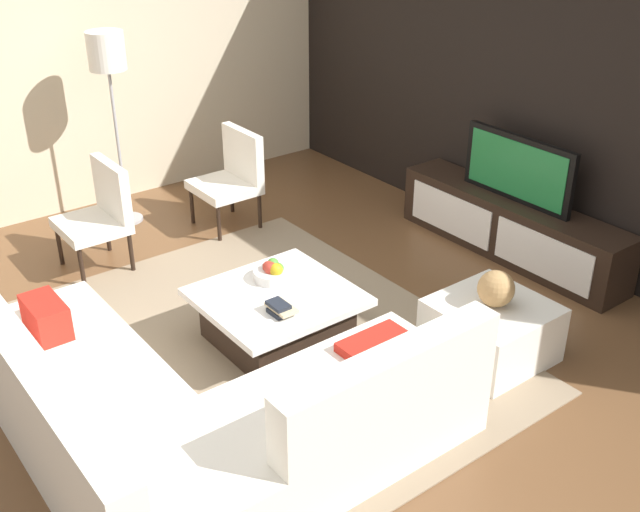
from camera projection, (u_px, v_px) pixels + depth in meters
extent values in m
plane|color=brown|center=(274.00, 352.00, 5.22)|extent=(14.00, 14.00, 0.00)
cube|color=black|center=(553.00, 85.00, 6.02)|extent=(6.40, 0.12, 2.80)
cube|color=beige|center=(89.00, 55.00, 6.93)|extent=(0.12, 5.20, 2.80)
cube|color=gray|center=(266.00, 345.00, 5.28)|extent=(3.31, 2.56, 0.01)
cube|color=black|center=(511.00, 227.00, 6.39)|extent=(2.13, 0.41, 0.50)
cube|color=white|center=(450.00, 214.00, 6.62)|extent=(0.90, 0.01, 0.35)
cube|color=white|center=(542.00, 256.00, 5.93)|extent=(0.90, 0.01, 0.35)
cube|color=black|center=(518.00, 169.00, 6.15)|extent=(1.06, 0.05, 0.54)
cube|color=#1E7238|center=(516.00, 169.00, 6.13)|extent=(0.95, 0.01, 0.45)
cube|color=white|center=(102.00, 420.00, 4.28)|extent=(2.44, 0.85, 0.40)
cube|color=white|center=(29.00, 384.00, 3.92)|extent=(2.44, 0.18, 0.40)
cube|color=white|center=(348.00, 413.00, 4.33)|extent=(0.85, 1.41, 0.40)
cube|color=white|center=(390.00, 385.00, 3.91)|extent=(0.18, 1.41, 0.40)
cube|color=red|center=(46.00, 317.00, 4.65)|extent=(0.36, 0.20, 0.22)
cube|color=red|center=(396.00, 358.00, 4.42)|extent=(0.60, 0.44, 0.06)
cube|color=black|center=(277.00, 321.00, 5.26)|extent=(0.75, 0.80, 0.33)
cube|color=white|center=(277.00, 297.00, 5.18)|extent=(0.94, 0.99, 0.05)
cylinder|color=black|center=(59.00, 243.00, 6.26)|extent=(0.04, 0.04, 0.38)
cylinder|color=black|center=(81.00, 265.00, 5.93)|extent=(0.04, 0.04, 0.38)
cylinder|color=black|center=(107.00, 230.00, 6.48)|extent=(0.04, 0.04, 0.38)
cylinder|color=black|center=(131.00, 250.00, 6.15)|extent=(0.04, 0.04, 0.38)
cube|color=white|center=(91.00, 226.00, 6.11)|extent=(0.55, 0.49, 0.08)
cube|color=white|center=(112.00, 189.00, 6.10)|extent=(0.55, 0.08, 0.45)
cylinder|color=#A5A5AA|center=(128.00, 219.00, 7.10)|extent=(0.28, 0.28, 0.02)
cylinder|color=#A5A5AA|center=(119.00, 147.00, 6.77)|extent=(0.03, 0.03, 1.38)
cylinder|color=white|center=(106.00, 51.00, 6.38)|extent=(0.31, 0.31, 0.32)
cube|color=white|center=(491.00, 330.00, 5.09)|extent=(0.70, 0.70, 0.40)
cylinder|color=silver|center=(274.00, 274.00, 5.33)|extent=(0.28, 0.28, 0.07)
sphere|color=gold|center=(276.00, 270.00, 5.27)|extent=(0.10, 0.10, 0.10)
sphere|color=#4C8C33|center=(279.00, 268.00, 5.31)|extent=(0.07, 0.07, 0.07)
sphere|color=#4C8C33|center=(273.00, 264.00, 5.36)|extent=(0.09, 0.09, 0.09)
sphere|color=#B23326|center=(268.00, 267.00, 5.32)|extent=(0.08, 0.08, 0.08)
sphere|color=#B23326|center=(271.00, 269.00, 5.29)|extent=(0.10, 0.10, 0.10)
cylinder|color=black|center=(192.00, 204.00, 6.97)|extent=(0.04, 0.04, 0.38)
cylinder|color=black|center=(219.00, 221.00, 6.63)|extent=(0.04, 0.04, 0.38)
cylinder|color=black|center=(232.00, 193.00, 7.20)|extent=(0.04, 0.04, 0.38)
cylinder|color=black|center=(260.00, 209.00, 6.86)|extent=(0.04, 0.04, 0.38)
cube|color=white|center=(224.00, 187.00, 6.82)|extent=(0.56, 0.50, 0.08)
cube|color=white|center=(243.00, 154.00, 6.82)|extent=(0.56, 0.08, 0.45)
sphere|color=#AD8451|center=(496.00, 289.00, 4.94)|extent=(0.24, 0.24, 0.24)
cube|color=#1E232D|center=(280.00, 311.00, 4.93)|extent=(0.14, 0.12, 0.03)
cube|color=#CCB78C|center=(282.00, 307.00, 4.93)|extent=(0.22, 0.13, 0.02)
cube|color=#1E232D|center=(278.00, 305.00, 4.91)|extent=(0.16, 0.10, 0.02)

